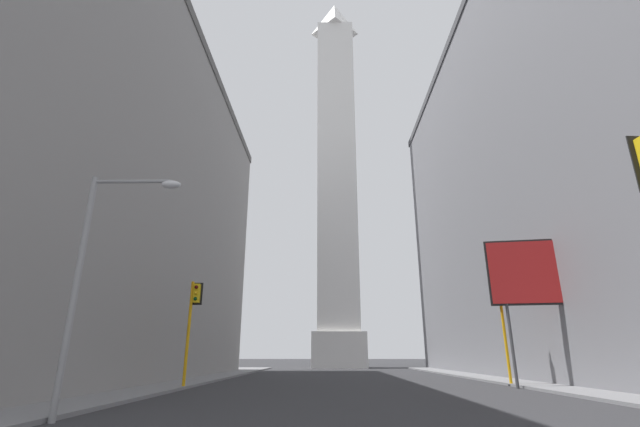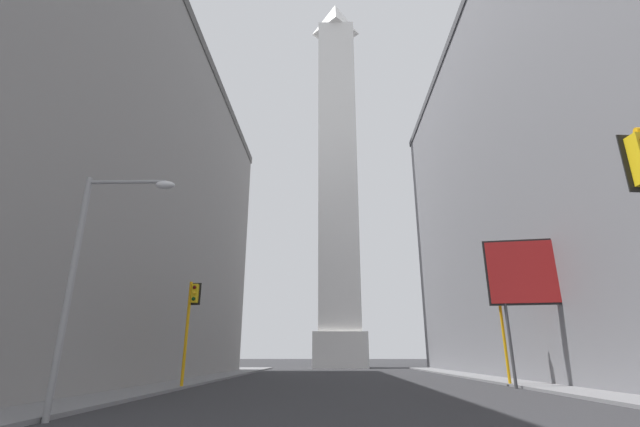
{
  "view_description": "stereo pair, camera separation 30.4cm",
  "coord_description": "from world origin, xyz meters",
  "px_view_note": "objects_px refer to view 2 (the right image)",
  "views": [
    {
      "loc": [
        -1.59,
        -2.1,
        1.82
      ],
      "look_at": [
        -2.34,
        40.42,
        15.89
      ],
      "focal_mm": 24.0,
      "sensor_mm": 36.0,
      "label": 1
    },
    {
      "loc": [
        -1.28,
        -2.09,
        1.82
      ],
      "look_at": [
        -2.34,
        40.42,
        15.89
      ],
      "focal_mm": 24.0,
      "sensor_mm": 36.0,
      "label": 2
    }
  ],
  "objects_px": {
    "obelisk": "(337,167)",
    "billboard_sign": "(533,274)",
    "traffic_light_mid_right": "(499,316)",
    "street_lamp": "(91,260)",
    "traffic_light_mid_left": "(190,317)"
  },
  "relations": [
    {
      "from": "traffic_light_mid_right",
      "to": "street_lamp",
      "type": "relative_size",
      "value": 0.85
    },
    {
      "from": "obelisk",
      "to": "traffic_light_mid_left",
      "type": "distance_m",
      "value": 49.71
    },
    {
      "from": "traffic_light_mid_left",
      "to": "billboard_sign",
      "type": "relative_size",
      "value": 0.7
    },
    {
      "from": "street_lamp",
      "to": "billboard_sign",
      "type": "relative_size",
      "value": 0.87
    },
    {
      "from": "traffic_light_mid_left",
      "to": "billboard_sign",
      "type": "bearing_deg",
      "value": 1.1
    },
    {
      "from": "traffic_light_mid_right",
      "to": "billboard_sign",
      "type": "bearing_deg",
      "value": -57.42
    },
    {
      "from": "traffic_light_mid_left",
      "to": "billboard_sign",
      "type": "xyz_separation_m",
      "value": [
        20.47,
        0.39,
        2.48
      ]
    },
    {
      "from": "obelisk",
      "to": "billboard_sign",
      "type": "bearing_deg",
      "value": -74.62
    },
    {
      "from": "street_lamp",
      "to": "traffic_light_mid_right",
      "type": "bearing_deg",
      "value": 39.65
    },
    {
      "from": "obelisk",
      "to": "traffic_light_mid_right",
      "type": "bearing_deg",
      "value": -75.81
    },
    {
      "from": "traffic_light_mid_right",
      "to": "street_lamp",
      "type": "bearing_deg",
      "value": -140.35
    },
    {
      "from": "obelisk",
      "to": "traffic_light_mid_left",
      "type": "height_order",
      "value": "obelisk"
    },
    {
      "from": "obelisk",
      "to": "street_lamp",
      "type": "height_order",
      "value": "obelisk"
    },
    {
      "from": "obelisk",
      "to": "traffic_light_mid_right",
      "type": "relative_size",
      "value": 10.47
    },
    {
      "from": "traffic_light_mid_right",
      "to": "street_lamp",
      "type": "height_order",
      "value": "street_lamp"
    }
  ]
}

